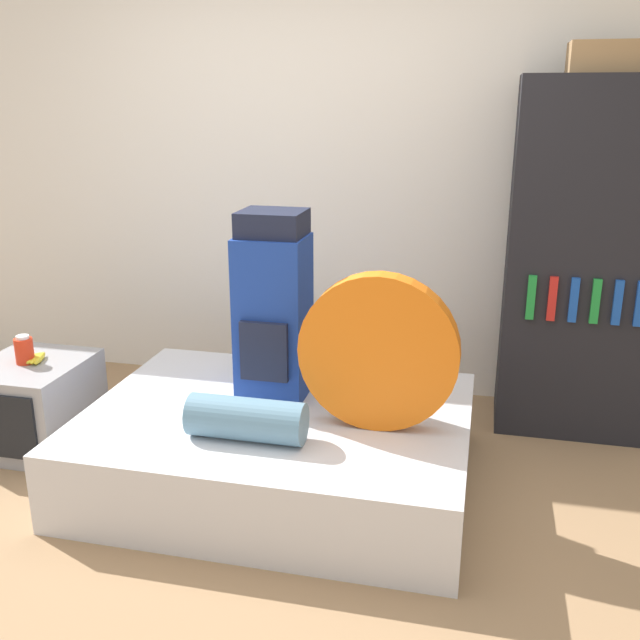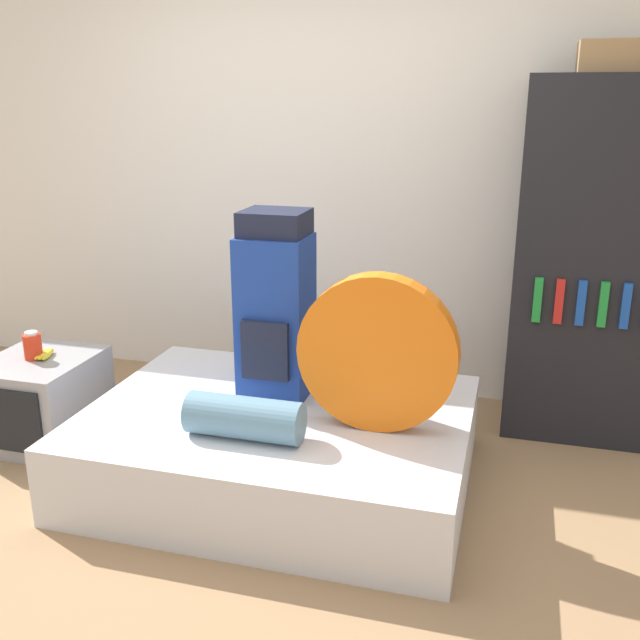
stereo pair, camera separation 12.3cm
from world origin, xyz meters
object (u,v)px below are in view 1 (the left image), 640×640
object	(u,v)px
backpack	(273,308)
sleeping_roll	(247,419)
television	(34,404)
tent_bag	(379,352)
canister	(24,350)
bookshelf	(583,262)
cardboard_box	(615,57)

from	to	relation	value
backpack	sleeping_roll	distance (m)	0.60
sleeping_roll	television	distance (m)	1.37
tent_bag	canister	xyz separation A→B (m)	(-1.82, 0.13, -0.19)
television	canister	bearing A→B (deg)	-176.22
backpack	bookshelf	size ratio (longest dim) A/B	0.48
sleeping_roll	tent_bag	bearing A→B (deg)	25.89
canister	cardboard_box	world-z (taller)	cardboard_box
television	cardboard_box	world-z (taller)	cardboard_box
backpack	television	xyz separation A→B (m)	(-1.27, -0.11, -0.57)
canister	bookshelf	bearing A→B (deg)	17.86
sleeping_roll	bookshelf	distance (m)	1.96
canister	bookshelf	xyz separation A→B (m)	(2.73, 0.88, 0.40)
sleeping_roll	television	bearing A→B (deg)	163.67
bookshelf	backpack	bearing A→B (deg)	-152.03
sleeping_roll	cardboard_box	world-z (taller)	cardboard_box
bookshelf	television	bearing A→B (deg)	-162.06
television	cardboard_box	bearing A→B (deg)	17.83
sleeping_roll	bookshelf	xyz separation A→B (m)	(1.42, 1.26, 0.47)
backpack	television	distance (m)	1.39
bookshelf	sleeping_roll	bearing A→B (deg)	-138.50
backpack	sleeping_roll	xyz separation A→B (m)	(0.02, -0.49, -0.34)
canister	cardboard_box	xyz separation A→B (m)	(2.77, 0.89, 1.40)
tent_bag	bookshelf	bearing A→B (deg)	48.00
tent_bag	television	size ratio (longest dim) A/B	1.16
bookshelf	canister	bearing A→B (deg)	-162.14
backpack	cardboard_box	size ratio (longest dim) A/B	2.09
television	canister	world-z (taller)	canister
backpack	sleeping_roll	size ratio (longest dim) A/B	1.78
television	canister	size ratio (longest dim) A/B	4.02
sleeping_roll	cardboard_box	distance (m)	2.43
tent_bag	bookshelf	xyz separation A→B (m)	(0.91, 1.01, 0.22)
sleeping_roll	cardboard_box	size ratio (longest dim) A/B	1.17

